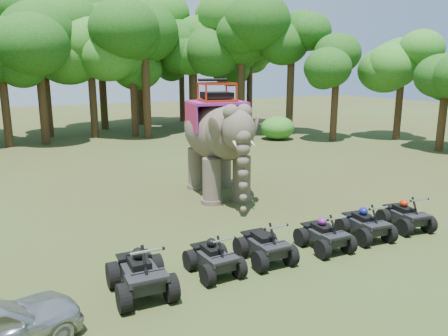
{
  "coord_description": "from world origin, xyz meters",
  "views": [
    {
      "loc": [
        -6.73,
        -11.58,
        5.21
      ],
      "look_at": [
        0.0,
        1.2,
        1.9
      ],
      "focal_mm": 35.0,
      "sensor_mm": 36.0,
      "label": 1
    }
  ],
  "objects_px": {
    "atv_1": "(214,253)",
    "atv_5": "(406,212)",
    "atv_0": "(140,267)",
    "elephant": "(218,138)",
    "atv_2": "(265,240)",
    "atv_3": "(325,231)",
    "atv_4": "(366,220)"
  },
  "relations": [
    {
      "from": "atv_3",
      "to": "atv_5",
      "type": "bearing_deg",
      "value": 2.81
    },
    {
      "from": "atv_1",
      "to": "atv_5",
      "type": "height_order",
      "value": "atv_5"
    },
    {
      "from": "atv_0",
      "to": "atv_2",
      "type": "bearing_deg",
      "value": 5.62
    },
    {
      "from": "atv_2",
      "to": "atv_1",
      "type": "bearing_deg",
      "value": -177.75
    },
    {
      "from": "elephant",
      "to": "atv_2",
      "type": "height_order",
      "value": "elephant"
    },
    {
      "from": "atv_2",
      "to": "atv_5",
      "type": "distance_m",
      "value": 5.48
    },
    {
      "from": "atv_2",
      "to": "atv_4",
      "type": "xyz_separation_m",
      "value": [
        3.68,
        -0.08,
        -0.01
      ]
    },
    {
      "from": "atv_5",
      "to": "atv_1",
      "type": "bearing_deg",
      "value": -171.4
    },
    {
      "from": "atv_3",
      "to": "atv_4",
      "type": "relative_size",
      "value": 0.97
    },
    {
      "from": "atv_0",
      "to": "atv_2",
      "type": "xyz_separation_m",
      "value": [
        3.58,
        0.18,
        -0.08
      ]
    },
    {
      "from": "atv_0",
      "to": "atv_3",
      "type": "xyz_separation_m",
      "value": [
        5.55,
        0.03,
        -0.1
      ]
    },
    {
      "from": "elephant",
      "to": "atv_5",
      "type": "relative_size",
      "value": 3.55
    },
    {
      "from": "atv_0",
      "to": "atv_3",
      "type": "distance_m",
      "value": 5.56
    },
    {
      "from": "atv_0",
      "to": "atv_4",
      "type": "bearing_deg",
      "value": 3.54
    },
    {
      "from": "atv_4",
      "to": "atv_0",
      "type": "bearing_deg",
      "value": -172.99
    },
    {
      "from": "atv_1",
      "to": "atv_2",
      "type": "xyz_separation_m",
      "value": [
        1.59,
        0.03,
        0.03
      ]
    },
    {
      "from": "atv_4",
      "to": "atv_5",
      "type": "bearing_deg",
      "value": 6.04
    },
    {
      "from": "elephant",
      "to": "atv_1",
      "type": "bearing_deg",
      "value": -108.22
    },
    {
      "from": "atv_0",
      "to": "atv_5",
      "type": "distance_m",
      "value": 9.06
    },
    {
      "from": "atv_3",
      "to": "atv_1",
      "type": "bearing_deg",
      "value": 179.86
    },
    {
      "from": "elephant",
      "to": "atv_3",
      "type": "distance_m",
      "value": 6.86
    },
    {
      "from": "atv_1",
      "to": "atv_5",
      "type": "distance_m",
      "value": 7.07
    },
    {
      "from": "atv_0",
      "to": "atv_1",
      "type": "height_order",
      "value": "atv_0"
    },
    {
      "from": "atv_2",
      "to": "atv_5",
      "type": "height_order",
      "value": "atv_2"
    },
    {
      "from": "atv_1",
      "to": "atv_0",
      "type": "bearing_deg",
      "value": -177.53
    },
    {
      "from": "atv_0",
      "to": "atv_3",
      "type": "bearing_deg",
      "value": 3.08
    },
    {
      "from": "atv_1",
      "to": "atv_3",
      "type": "bearing_deg",
      "value": -3.82
    },
    {
      "from": "atv_2",
      "to": "atv_5",
      "type": "xyz_separation_m",
      "value": [
        5.48,
        -0.08,
        -0.01
      ]
    },
    {
      "from": "atv_2",
      "to": "atv_5",
      "type": "relative_size",
      "value": 1.01
    },
    {
      "from": "atv_0",
      "to": "atv_5",
      "type": "height_order",
      "value": "atv_0"
    },
    {
      "from": "elephant",
      "to": "atv_3",
      "type": "xyz_separation_m",
      "value": [
        0.14,
        -6.62,
        -1.8
      ]
    },
    {
      "from": "elephant",
      "to": "atv_3",
      "type": "relative_size",
      "value": 3.63
    }
  ]
}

